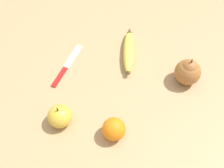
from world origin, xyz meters
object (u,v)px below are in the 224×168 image
(orange, at_px, (114,129))
(paring_knife, at_px, (66,66))
(apple, at_px, (60,116))
(banana, at_px, (129,51))
(pear, at_px, (188,71))

(orange, height_order, paring_knife, orange)
(apple, bearing_deg, banana, 106.50)
(apple, bearing_deg, paring_knife, 146.49)
(apple, distance_m, paring_knife, 0.21)
(pear, bearing_deg, orange, -85.96)
(orange, bearing_deg, banana, 134.64)
(orange, bearing_deg, pear, 94.04)
(banana, distance_m, paring_knife, 0.22)
(orange, height_order, apple, apple)
(banana, relative_size, pear, 1.74)
(banana, relative_size, apple, 2.33)
(apple, bearing_deg, orange, 39.69)
(pear, distance_m, paring_knife, 0.40)
(orange, relative_size, paring_knife, 0.37)
(banana, relative_size, orange, 2.70)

